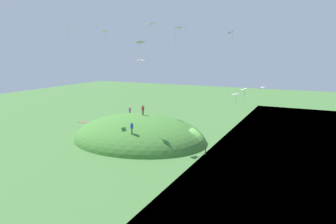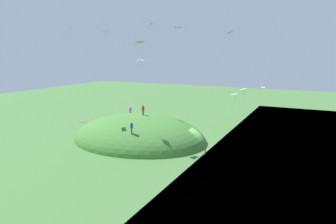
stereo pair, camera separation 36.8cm
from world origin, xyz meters
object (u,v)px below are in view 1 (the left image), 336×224
person_with_child (130,110)px  kite_6 (235,95)px  kite_7 (244,90)px  mooring_post (205,151)px  person_on_hilltop (143,109)px  kite_3 (231,33)px  kite_12 (140,43)px  kite_9 (178,28)px  kite_8 (263,88)px  kite_1 (69,27)px  kite_0 (128,39)px  kite_11 (143,54)px  kite_4 (141,60)px  kite_10 (186,24)px  kite_5 (106,32)px  kite_2 (150,24)px  person_watching_kites (132,127)px

person_with_child → kite_6: (-21.95, 13.08, 5.70)m
kite_7 → mooring_post: kite_7 is taller
kite_6 → person_with_child: bearing=-30.8°
person_on_hilltop → kite_6: size_ratio=1.31×
kite_3 → kite_12: (8.92, 5.41, -1.20)m
kite_9 → kite_8: bearing=-111.6°
kite_3 → kite_9: (5.17, 3.29, 0.45)m
kite_6 → kite_9: (6.65, 0.40, 7.16)m
kite_1 → kite_3: bearing=-177.9°
kite_1 → kite_12: size_ratio=0.56×
kite_0 → kite_9: (-8.94, 3.60, 0.83)m
kite_1 → kite_9: kite_1 is taller
kite_6 → kite_11: size_ratio=0.55×
kite_11 → kite_12: bearing=118.7°
kite_7 → mooring_post: bearing=-29.4°
person_on_hilltop → mooring_post: (-11.26, 2.77, -4.39)m
kite_0 → kite_12: bearing=132.3°
kite_1 → mooring_post: bearing=-171.5°
kite_4 → mooring_post: kite_4 is taller
mooring_post → kite_10: bearing=-18.0°
kite_1 → kite_8: size_ratio=1.11×
kite_5 → mooring_post: bearing=-169.7°
kite_8 → kite_2: bearing=64.4°
kite_1 → kite_5: 6.16m
person_watching_kites → kite_3: (-12.73, -1.46, 12.09)m
kite_4 → kite_7: 14.77m
kite_3 → kite_2: bearing=34.9°
kite_3 → person_with_child: bearing=-26.4°
kite_12 → mooring_post: bearing=-126.1°
person_on_hilltop → kite_12: bearing=-48.2°
kite_7 → kite_9: (7.13, 2.40, 6.85)m
kite_1 → kite_10: 16.95m
kite_8 → kite_10: 16.72m
kite_3 → kite_6: size_ratio=1.10×
kite_7 → kite_11: 20.61m
kite_10 → kite_12: 9.29m
kite_8 → kite_9: (6.94, 17.57, 8.12)m
kite_10 → kite_11: bearing=-26.6°
kite_2 → kite_8: bearing=-115.6°
kite_4 → mooring_post: bearing=-170.5°
person_with_child → kite_11: bearing=-5.0°
kite_12 → person_watching_kites: bearing=-46.0°
person_on_hilltop → kite_8: (-16.44, -9.38, 3.19)m
kite_9 → mooring_post: (-1.76, -5.43, -15.71)m
kite_10 → kite_12: kite_10 is taller
kite_8 → kite_11: (18.00, 6.33, 5.20)m
kite_6 → mooring_post: (4.89, -5.03, -8.55)m
kite_0 → kite_4: kite_0 is taller
kite_0 → kite_3: kite_3 is taller
person_watching_kites → kite_1: 17.12m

